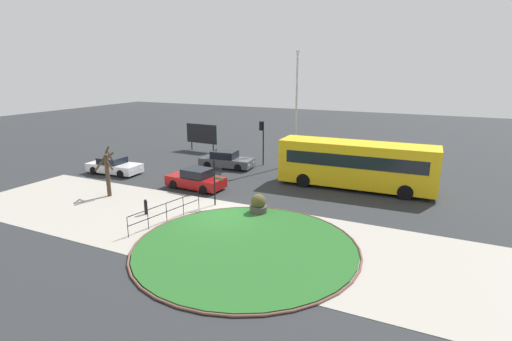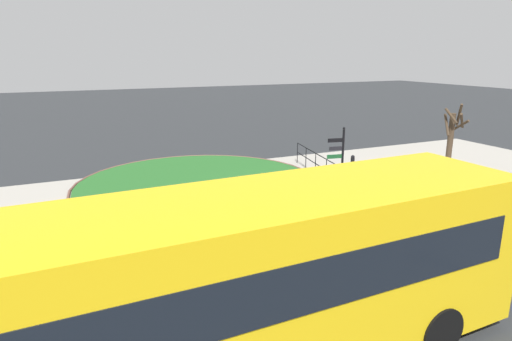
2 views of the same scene
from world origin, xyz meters
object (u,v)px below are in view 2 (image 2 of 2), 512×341
object	(u,v)px
signpost_directional	(340,160)
car_near_lane	(448,191)
bollard_foreground	(352,164)
bus_yellow	(249,281)
street_tree_bare	(452,137)
planter_near_signpost	(269,196)

from	to	relation	value
signpost_directional	car_near_lane	size ratio (longest dim) A/B	0.68
bollard_foreground	bus_yellow	world-z (taller)	bus_yellow
signpost_directional	bollard_foreground	size ratio (longest dim) A/B	3.18
bus_yellow	street_tree_bare	xyz separation A→B (m)	(-14.51, -8.80, -0.04)
bus_yellow	car_near_lane	world-z (taller)	bus_yellow
planter_near_signpost	signpost_directional	bearing A→B (deg)	177.66
car_near_lane	street_tree_bare	distance (m)	5.92
bollard_foreground	planter_near_signpost	bearing A→B (deg)	26.57
bollard_foreground	planter_near_signpost	distance (m)	6.58
car_near_lane	street_tree_bare	xyz separation A→B (m)	(-4.32, -3.92, 1.06)
signpost_directional	bollard_foreground	world-z (taller)	signpost_directional
bollard_foreground	car_near_lane	bearing A→B (deg)	92.23
street_tree_bare	planter_near_signpost	bearing A→B (deg)	7.27
bus_yellow	street_tree_bare	bearing A→B (deg)	29.80
signpost_directional	planter_near_signpost	bearing A→B (deg)	-2.34
signpost_directional	bus_yellow	distance (m)	10.19
car_near_lane	street_tree_bare	world-z (taller)	street_tree_bare
bus_yellow	street_tree_bare	world-z (taller)	street_tree_bare
car_near_lane	planter_near_signpost	bearing A→B (deg)	160.04
planter_near_signpost	street_tree_bare	world-z (taller)	street_tree_bare
bus_yellow	signpost_directional	bearing A→B (deg)	44.72
bus_yellow	planter_near_signpost	bearing A→B (deg)	59.86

